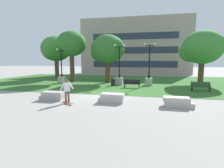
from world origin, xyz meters
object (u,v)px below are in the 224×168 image
at_px(skateboard, 68,103).
at_px(park_bench_near_left, 201,86).
at_px(person_skateboarder, 67,90).
at_px(trash_bin, 113,82).
at_px(park_bench_near_right, 132,83).
at_px(lamp_post_right, 119,76).
at_px(lamp_post_left, 149,77).
at_px(concrete_block_left, 112,98).
at_px(lamp_post_center, 62,76).
at_px(concrete_block_center, 53,96).
at_px(concrete_block_right, 178,102).

height_order(skateboard, park_bench_near_left, park_bench_near_left).
height_order(person_skateboarder, trash_bin, person_skateboarder).
relative_size(skateboard, park_bench_near_right, 0.55).
bearing_deg(park_bench_near_right, lamp_post_right, 130.14).
bearing_deg(park_bench_near_right, lamp_post_left, 52.39).
bearing_deg(trash_bin, concrete_block_left, -78.73).
distance_m(park_bench_near_left, lamp_post_center, 16.63).
xyz_separation_m(park_bench_near_right, lamp_post_left, (1.81, 2.35, 0.54)).
bearing_deg(concrete_block_left, lamp_post_center, 134.12).
xyz_separation_m(park_bench_near_left, lamp_post_right, (-8.63, 2.82, 0.52)).
distance_m(skateboard, lamp_post_right, 10.59).
distance_m(concrete_block_left, lamp_post_left, 9.73).
bearing_deg(lamp_post_center, person_skateboarder, -60.24).
relative_size(lamp_post_left, trash_bin, 5.45).
height_order(concrete_block_left, skateboard, concrete_block_left).
bearing_deg(trash_bin, concrete_block_center, -109.78).
relative_size(concrete_block_center, skateboard, 1.82).
bearing_deg(concrete_block_right, lamp_post_left, 101.27).
relative_size(concrete_block_center, park_bench_near_left, 1.01).
relative_size(person_skateboarder, park_bench_near_right, 0.94).
xyz_separation_m(park_bench_near_left, lamp_post_center, (-16.39, 2.75, 0.45)).
relative_size(lamp_post_left, lamp_post_right, 1.02).
xyz_separation_m(lamp_post_center, trash_bin, (7.12, -0.81, -0.49)).
relative_size(concrete_block_left, lamp_post_center, 0.39).
xyz_separation_m(concrete_block_center, lamp_post_left, (7.25, 9.51, 0.77)).
bearing_deg(concrete_block_right, lamp_post_center, 144.88).
xyz_separation_m(skateboard, lamp_post_right, (1.89, 10.38, 0.97)).
bearing_deg(lamp_post_center, lamp_post_right, 0.56).
xyz_separation_m(concrete_block_center, concrete_block_right, (9.17, -0.14, 0.00)).
relative_size(concrete_block_center, lamp_post_right, 0.36).
bearing_deg(park_bench_near_left, lamp_post_center, 170.48).
relative_size(concrete_block_left, lamp_post_right, 0.36).
height_order(concrete_block_center, lamp_post_center, lamp_post_center).
distance_m(person_skateboarder, skateboard, 0.97).
bearing_deg(lamp_post_center, concrete_block_left, -45.88).
height_order(park_bench_near_left, trash_bin, trash_bin).
distance_m(concrete_block_right, park_bench_near_left, 7.30).
distance_m(concrete_block_left, park_bench_near_left, 9.89).
relative_size(person_skateboarder, park_bench_near_left, 0.95).
bearing_deg(concrete_block_center, lamp_post_left, 52.67).
distance_m(concrete_block_right, skateboard, 7.48).
bearing_deg(park_bench_near_right, park_bench_near_left, -5.88).
bearing_deg(concrete_block_left, skateboard, -156.29).
relative_size(concrete_block_center, lamp_post_left, 0.35).
xyz_separation_m(concrete_block_left, person_skateboarder, (-3.08, -0.90, 0.66)).
bearing_deg(park_bench_near_right, concrete_block_right, -62.91).
distance_m(concrete_block_center, lamp_post_right, 10.00).
bearing_deg(lamp_post_center, concrete_block_center, -65.94).
xyz_separation_m(person_skateboarder, trash_bin, (1.45, 9.12, -0.46)).
bearing_deg(lamp_post_center, park_bench_near_left, -9.52).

